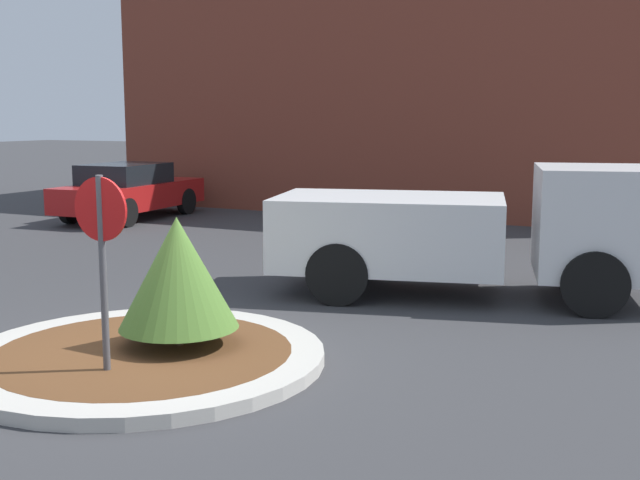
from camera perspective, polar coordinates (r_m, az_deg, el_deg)
ground_plane at (r=8.81m, az=-12.45°, el=-8.53°), size 120.00×120.00×0.00m
traffic_island at (r=8.79m, az=-12.47°, el=-8.11°), size 3.85×3.85×0.14m
stop_sign at (r=7.94m, az=-15.25°, el=-0.21°), size 0.62×0.07×2.04m
island_shrub at (r=8.72m, az=-10.08°, el=-2.30°), size 1.29×1.29×1.40m
utility_truck at (r=11.72m, az=11.01°, el=0.75°), size 5.78×3.24×1.90m
storefront_building at (r=23.57m, az=5.96°, el=11.51°), size 15.31×6.07×7.44m
parked_sedan_red at (r=20.91m, az=-13.41°, el=3.44°), size 2.08×4.48×1.41m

